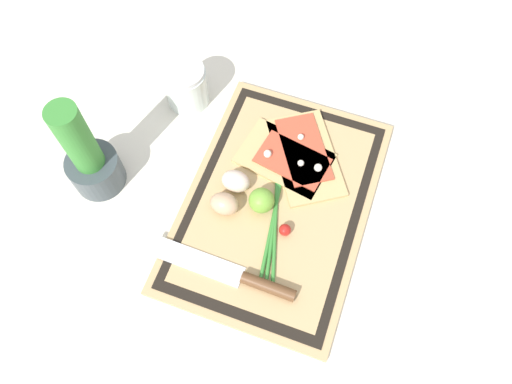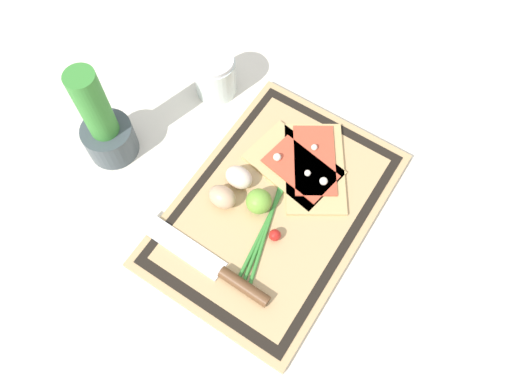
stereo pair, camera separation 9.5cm
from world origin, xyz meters
The scene contains 12 objects.
ground_plane centered at (0.00, 0.00, 0.00)m, with size 6.00×6.00×0.00m, color silver.
cutting_board centered at (0.00, 0.00, 0.01)m, with size 0.50×0.34×0.02m.
pizza_slice_near centered at (0.12, -0.02, 0.02)m, with size 0.23×0.21×0.02m.
pizza_slice_far centered at (0.10, 0.01, 0.02)m, with size 0.15×0.20×0.02m.
knife centered at (-0.16, 0.00, 0.02)m, with size 0.04×0.28×0.02m.
egg_brown centered at (-0.04, 0.09, 0.04)m, with size 0.04×0.06×0.04m, color tan.
egg_pink centered at (0.01, 0.09, 0.04)m, with size 0.04×0.06×0.04m, color beige.
lime centered at (-0.02, 0.03, 0.04)m, with size 0.05×0.05×0.05m, color #70A838.
cherry_tomato_red centered at (-0.05, -0.03, 0.03)m, with size 0.02×0.02×0.02m, color red.
scallion_bunch centered at (-0.01, 0.00, 0.02)m, with size 0.32×0.10×0.01m.
herb_pot centered at (-0.06, 0.35, 0.08)m, with size 0.10×0.10×0.24m.
sauce_jar centered at (0.18, 0.26, 0.04)m, with size 0.09×0.09×0.10m.
Camera 2 is at (-0.34, -0.18, 0.89)m, focal length 35.00 mm.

